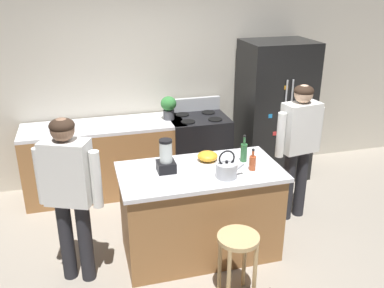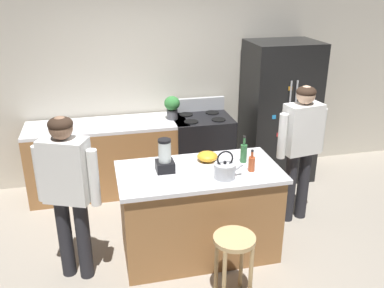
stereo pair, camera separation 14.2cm
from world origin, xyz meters
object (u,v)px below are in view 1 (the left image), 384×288
kitchen_island (200,212)px  potted_plant (169,106)px  refrigerator (274,111)px  person_by_sink_right (299,140)px  stove_range (198,149)px  blender_appliance (166,158)px  bottle_olive_oil (244,152)px  tea_kettle (227,169)px  bar_stool (238,250)px  person_by_island_left (69,187)px  bottle_cooking_sauce (252,162)px  mixing_bowl (208,156)px

kitchen_island → potted_plant: (0.03, 1.55, 0.64)m
refrigerator → person_by_sink_right: (-0.24, -1.13, 0.03)m
refrigerator → potted_plant: refrigerator is taller
stove_range → blender_appliance: bearing=-116.7°
kitchen_island → potted_plant: size_ratio=5.20×
bottle_olive_oil → tea_kettle: bearing=-134.4°
kitchen_island → blender_appliance: bearing=169.9°
bar_stool → blender_appliance: size_ratio=1.96×
kitchen_island → stove_range: bearing=74.6°
stove_range → person_by_island_left: bearing=-135.3°
potted_plant → bottle_cooking_sauce: 1.74m
person_by_island_left → bottle_cooking_sauce: person_by_island_left is taller
bottle_olive_oil → potted_plant: bearing=106.7°
refrigerator → blender_appliance: 2.32m
mixing_bowl → person_by_island_left: bearing=-168.2°
person_by_island_left → blender_appliance: size_ratio=4.93×
refrigerator → bar_stool: refrigerator is taller
kitchen_island → person_by_island_left: 1.31m
person_by_sink_right → bar_stool: bearing=-135.8°
refrigerator → tea_kettle: (-1.30, -1.71, 0.07)m
bottle_cooking_sauce → person_by_island_left: bearing=178.6°
stove_range → person_by_island_left: size_ratio=0.70×
bottle_olive_oil → refrigerator: bearing=54.4°
stove_range → person_by_sink_right: 1.50m
bar_stool → tea_kettle: (0.06, 0.51, 0.52)m
mixing_bowl → stove_range: bearing=77.8°
bar_stool → potted_plant: (-0.10, 2.26, 0.61)m
mixing_bowl → tea_kettle: bearing=-81.7°
bar_stool → potted_plant: potted_plant is taller
person_by_island_left → bottle_olive_oil: bearing=5.7°
stove_range → bar_stool: 2.25m
bottle_olive_oil → blender_appliance: bearing=-178.1°
blender_appliance → bottle_cooking_sauce: blender_appliance is taller
potted_plant → tea_kettle: 1.77m
person_by_island_left → mixing_bowl: (1.34, 0.28, 0.02)m
bottle_olive_oil → bottle_cooking_sauce: (0.01, -0.21, -0.02)m
potted_plant → kitchen_island: bearing=-91.2°
kitchen_island → potted_plant: bearing=88.8°
bottle_cooking_sauce → mixing_bowl: bearing=137.1°
bottle_cooking_sauce → refrigerator: bearing=58.2°
bottle_olive_oil → bottle_cooking_sauce: bearing=-88.6°
person_by_sink_right → bottle_olive_oil: person_by_sink_right is taller
refrigerator → potted_plant: 1.47m
person_by_island_left → bottle_cooking_sauce: (1.68, -0.04, 0.05)m
kitchen_island → bar_stool: size_ratio=2.48×
person_by_island_left → mixing_bowl: bearing=11.8°
bar_stool → tea_kettle: bearing=83.0°
person_by_sink_right → mixing_bowl: 1.13m
bottle_cooking_sauce → stove_range: bearing=92.0°
person_by_island_left → kitchen_island: bearing=4.1°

